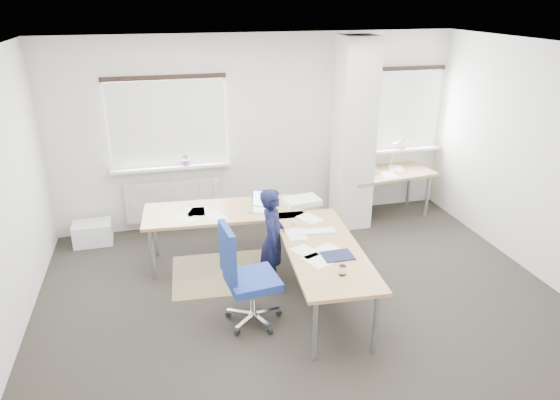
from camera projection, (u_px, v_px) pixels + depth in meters
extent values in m
plane|color=#2B2722|center=(305.00, 305.00, 5.69)|extent=(6.00, 6.00, 0.00)
cube|color=silver|center=(258.00, 131.00, 7.40)|extent=(6.00, 0.04, 2.80)
cube|color=silver|center=(433.00, 341.00, 2.92)|extent=(6.00, 0.04, 2.80)
cube|color=silver|center=(553.00, 168.00, 5.84)|extent=(0.04, 5.00, 2.80)
cube|color=white|center=(311.00, 50.00, 4.62)|extent=(6.00, 5.00, 0.04)
cube|color=silver|center=(354.00, 136.00, 7.20)|extent=(0.50, 0.50, 2.78)
cube|color=white|center=(168.00, 124.00, 7.00)|extent=(1.60, 0.04, 1.20)
cube|color=white|center=(168.00, 124.00, 6.97)|extent=(1.60, 0.02, 1.20)
cube|color=white|center=(172.00, 167.00, 7.18)|extent=(1.70, 0.20, 0.04)
cube|color=white|center=(402.00, 110.00, 7.82)|extent=(1.20, 0.04, 1.20)
cube|color=white|center=(403.00, 111.00, 7.78)|extent=(1.20, 0.02, 1.20)
cube|color=white|center=(400.00, 149.00, 7.99)|extent=(1.30, 0.20, 0.04)
cube|color=white|center=(175.00, 200.00, 7.40)|extent=(1.40, 0.10, 0.60)
cylinder|color=#7D4394|center=(186.00, 162.00, 7.18)|extent=(0.12, 0.12, 0.08)
imported|color=#255E29|center=(185.00, 159.00, 7.17)|extent=(0.09, 0.06, 0.17)
cylinder|color=#9B543B|center=(401.00, 146.00, 7.95)|extent=(0.12, 0.12, 0.08)
imported|color=#255E29|center=(401.00, 144.00, 7.93)|extent=(0.09, 0.07, 0.17)
cube|color=olive|center=(224.00, 273.00, 6.34)|extent=(1.34, 1.16, 0.01)
cube|color=white|center=(93.00, 233.00, 7.05)|extent=(0.53, 0.38, 0.31)
cube|color=olive|center=(223.00, 212.00, 6.37)|extent=(2.05, 0.93, 0.04)
cube|color=olive|center=(323.00, 249.00, 5.45)|extent=(0.93, 2.05, 0.04)
cylinder|color=#949499|center=(152.00, 254.00, 6.09)|extent=(0.05, 0.05, 0.69)
cylinder|color=#949499|center=(155.00, 232.00, 6.64)|extent=(0.05, 0.05, 0.69)
cylinder|color=#949499|center=(287.00, 222.00, 6.93)|extent=(0.05, 0.05, 0.69)
cylinder|color=#949499|center=(315.00, 329.00, 4.72)|extent=(0.05, 0.05, 0.69)
cylinder|color=#949499|center=(375.00, 323.00, 4.82)|extent=(0.05, 0.05, 0.69)
cylinder|color=#949499|center=(327.00, 239.00, 6.45)|extent=(0.05, 0.05, 0.69)
cube|color=#B7B7BC|center=(263.00, 210.00, 6.35)|extent=(0.39, 0.34, 0.01)
cube|color=#B7B7BC|center=(264.00, 198.00, 6.41)|extent=(0.32, 0.17, 0.22)
cube|color=silver|center=(264.00, 198.00, 6.41)|extent=(0.28, 0.14, 0.19)
cube|color=white|center=(316.00, 231.00, 5.77)|extent=(0.45, 0.18, 0.02)
cube|color=#121633|center=(338.00, 256.00, 5.24)|extent=(0.33, 0.25, 0.01)
cube|color=white|center=(302.00, 201.00, 6.55)|extent=(0.49, 0.38, 0.07)
imported|color=white|center=(294.00, 223.00, 5.94)|extent=(0.08, 0.08, 0.07)
cylinder|color=silver|center=(342.00, 270.00, 4.88)|extent=(0.07, 0.07, 0.10)
cube|color=olive|center=(388.00, 173.00, 7.75)|extent=(1.47, 0.86, 0.04)
cylinder|color=#949499|center=(360.00, 206.00, 7.48)|extent=(0.05, 0.05, 0.69)
cylinder|color=#949499|center=(427.00, 195.00, 7.87)|extent=(0.05, 0.05, 0.69)
cylinder|color=#949499|center=(345.00, 194.00, 7.91)|extent=(0.05, 0.05, 0.69)
cylinder|color=#949499|center=(409.00, 185.00, 8.30)|extent=(0.05, 0.05, 0.69)
cube|color=#B7B7BC|center=(367.00, 173.00, 7.68)|extent=(0.36, 0.28, 0.01)
cube|color=#B7B7BC|center=(364.00, 164.00, 7.73)|extent=(0.33, 0.09, 0.22)
cube|color=silver|center=(364.00, 164.00, 7.73)|extent=(0.29, 0.07, 0.19)
cylinder|color=white|center=(392.00, 166.00, 7.98)|extent=(0.10, 0.10, 0.02)
cylinder|color=white|center=(393.00, 154.00, 7.91)|extent=(0.02, 0.16, 0.38)
cylinder|color=white|center=(398.00, 143.00, 7.72)|extent=(0.02, 0.29, 0.13)
cone|color=white|center=(402.00, 147.00, 7.60)|extent=(0.14, 0.16, 0.17)
cube|color=navy|center=(253.00, 281.00, 5.21)|extent=(0.57, 0.57, 0.09)
cube|color=navy|center=(228.00, 253.00, 4.98)|extent=(0.12, 0.45, 0.56)
cylinder|color=silver|center=(253.00, 298.00, 5.29)|extent=(0.07, 0.07, 0.38)
cylinder|color=black|center=(279.00, 313.00, 5.48)|extent=(0.07, 0.04, 0.07)
cylinder|color=black|center=(254.00, 303.00, 5.66)|extent=(0.05, 0.07, 0.07)
cylinder|color=black|center=(229.00, 314.00, 5.46)|extent=(0.07, 0.06, 0.07)
cylinder|color=black|center=(237.00, 332.00, 5.16)|extent=(0.07, 0.07, 0.07)
cylinder|color=black|center=(270.00, 331.00, 5.18)|extent=(0.06, 0.07, 0.07)
imported|color=black|center=(273.00, 239.00, 5.83)|extent=(0.42, 0.53, 1.26)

